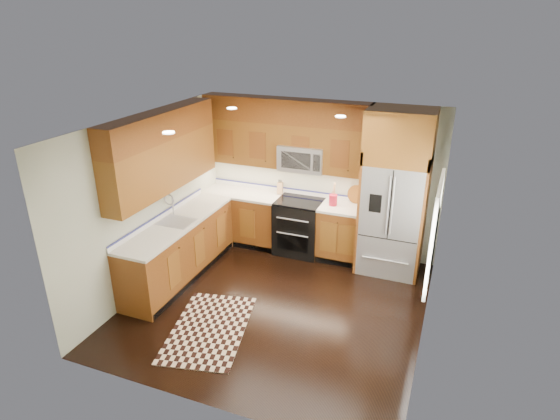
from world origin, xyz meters
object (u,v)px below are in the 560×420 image
at_px(range, 299,227).
at_px(refrigerator, 395,194).
at_px(knife_block, 280,188).
at_px(utensil_crock, 333,198).
at_px(rug, 209,328).

bearing_deg(range, refrigerator, -1.40).
bearing_deg(refrigerator, knife_block, 172.09).
relative_size(range, refrigerator, 0.36).
bearing_deg(range, knife_block, 151.55).
bearing_deg(range, utensil_crock, 3.70).
bearing_deg(utensil_crock, knife_block, 168.73).
distance_m(refrigerator, rug, 3.39).
distance_m(range, rug, 2.58).
distance_m(range, refrigerator, 1.76).
distance_m(range, utensil_crock, 0.83).
bearing_deg(rug, refrigerator, 39.92).
xyz_separation_m(refrigerator, rug, (-1.92, -2.47, -1.30)).
height_order(range, knife_block, knife_block).
relative_size(rug, utensil_crock, 4.06).
bearing_deg(rug, knife_block, 79.23).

